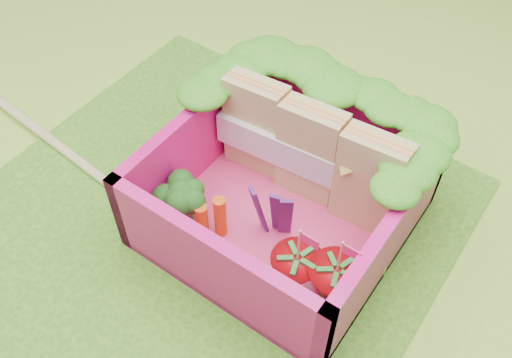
{
  "coord_description": "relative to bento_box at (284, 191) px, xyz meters",
  "views": [
    {
      "loc": [
        1.38,
        -1.42,
        2.7
      ],
      "look_at": [
        0.19,
        0.26,
        0.28
      ],
      "focal_mm": 40.0,
      "sensor_mm": 36.0,
      "label": 1
    }
  ],
  "objects": [
    {
      "name": "lettuce_ruffle",
      "position": [
        -0.0,
        0.48,
        0.33
      ],
      "size": [
        1.43,
        0.77,
        0.11
      ],
      "color": "#1F8117",
      "rests_on": "bento_box"
    },
    {
      "name": "ground",
      "position": [
        -0.37,
        -0.26,
        -0.31
      ],
      "size": [
        14.0,
        14.0,
        0.0
      ],
      "primitive_type": "plane",
      "color": "#96D13B",
      "rests_on": "ground"
    },
    {
      "name": "placemat",
      "position": [
        -0.37,
        -0.26,
        -0.29
      ],
      "size": [
        2.6,
        2.6,
        0.03
      ],
      "primitive_type": "cube",
      "color": "#4A8B1F",
      "rests_on": "ground"
    },
    {
      "name": "strawberry_left",
      "position": [
        0.31,
        -0.35,
        -0.09
      ],
      "size": [
        0.27,
        0.27,
        0.51
      ],
      "color": "#B60C0B",
      "rests_on": "bento_floor"
    },
    {
      "name": "bento_floor",
      "position": [
        0.0,
        0.0,
        -0.25
      ],
      "size": [
        1.3,
        1.3,
        0.05
      ],
      "primitive_type": "cube",
      "color": "#E73B76",
      "rests_on": "placemat"
    },
    {
      "name": "carrot_sticks",
      "position": [
        -0.25,
        -0.32,
        -0.09
      ],
      "size": [
        0.15,
        0.13,
        0.29
      ],
      "color": "#D75C12",
      "rests_on": "bento_floor"
    },
    {
      "name": "purple_wedges",
      "position": [
        0.03,
        -0.13,
        -0.04
      ],
      "size": [
        0.21,
        0.1,
        0.38
      ],
      "color": "#411856",
      "rests_on": "bento_floor"
    },
    {
      "name": "snap_peas",
      "position": [
        0.38,
        -0.25,
        -0.2
      ],
      "size": [
        0.66,
        0.58,
        0.05
      ],
      "color": "#5AA433",
      "rests_on": "bento_floor"
    },
    {
      "name": "broccoli",
      "position": [
        -0.44,
        -0.34,
        -0.03
      ],
      "size": [
        0.34,
        0.34,
        0.27
      ],
      "color": "#598B43",
      "rests_on": "bento_floor"
    },
    {
      "name": "chopsticks",
      "position": [
        -1.5,
        -0.35,
        -0.25
      ],
      "size": [
        2.22,
        0.24,
        0.04
      ],
      "color": "tan",
      "rests_on": "placemat"
    },
    {
      "name": "sandwich_stack",
      "position": [
        0.01,
        0.26,
        0.08
      ],
      "size": [
        1.14,
        0.26,
        0.63
      ],
      "color": "tan",
      "rests_on": "bento_floor"
    },
    {
      "name": "strawberry_right",
      "position": [
        0.5,
        -0.3,
        -0.08
      ],
      "size": [
        0.28,
        0.28,
        0.52
      ],
      "color": "#B60C0B",
      "rests_on": "bento_floor"
    },
    {
      "name": "bento_box",
      "position": [
        0.0,
        0.0,
        0.0
      ],
      "size": [
        1.3,
        1.3,
        0.55
      ],
      "color": "#DF1277",
      "rests_on": "placemat"
    }
  ]
}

